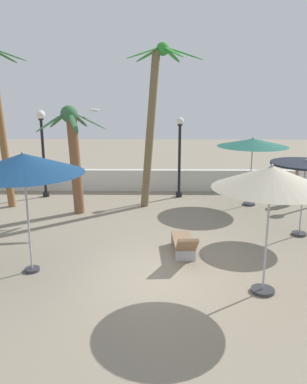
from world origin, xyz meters
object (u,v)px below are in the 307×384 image
(seagull_1, at_px, (95,110))
(palm_tree_0, at_px, (154,110))
(patio_umbrella_1, at_px, (253,143))
(lounge_chair_0, at_px, (184,242))
(patio_umbrella_5, at_px, (23,164))
(lamp_post_3, at_px, (43,143))
(patio_umbrella_3, at_px, (305,169))
(lamp_post_0, at_px, (180,153))
(guest_1, at_px, (302,177))
(patio_umbrella_0, at_px, (271,178))
(palm_tree_1, at_px, (73,147))

(seagull_1, bearing_deg, palm_tree_0, -4.62)
(patio_umbrella_1, xyz_separation_m, lounge_chair_0, (-2.97, -5.11, -2.12))
(patio_umbrella_1, xyz_separation_m, patio_umbrella_5, (-6.96, -6.16, 0.31))
(patio_umbrella_5, relative_size, lamp_post_3, 0.84)
(seagull_1, bearing_deg, patio_umbrella_1, -0.01)
(lounge_chair_0, bearing_deg, palm_tree_0, 100.43)
(patio_umbrella_3, distance_m, lounge_chair_0, 4.54)
(patio_umbrella_1, relative_size, lamp_post_3, 0.75)
(patio_umbrella_5, xyz_separation_m, lamp_post_0, (4.17, 7.39, -0.89))
(lounge_chair_0, relative_size, seagull_1, 1.75)
(patio_umbrella_5, bearing_deg, lounge_chair_0, 14.84)
(patio_umbrella_1, height_order, guest_1, patio_umbrella_1)
(lounge_chair_0, distance_m, guest_1, 7.63)
(patio_umbrella_1, distance_m, patio_umbrella_3, 3.57)
(lounge_chair_0, bearing_deg, patio_umbrella_3, 23.49)
(palm_tree_0, xyz_separation_m, seagull_1, (-2.26, 0.18, -0.01))
(patio_umbrella_1, bearing_deg, patio_umbrella_5, -138.45)
(patio_umbrella_5, bearing_deg, guest_1, 35.79)
(patio_umbrella_5, height_order, guest_1, patio_umbrella_5)
(patio_umbrella_3, relative_size, lamp_post_0, 0.72)
(guest_1, bearing_deg, patio_umbrella_0, -114.47)
(patio_umbrella_3, height_order, patio_umbrella_5, patio_umbrella_5)
(patio_umbrella_0, height_order, patio_umbrella_3, patio_umbrella_0)
(patio_umbrella_3, xyz_separation_m, patio_umbrella_5, (-7.81, -2.72, 0.64))
(palm_tree_0, relative_size, seagull_1, 5.70)
(palm_tree_0, height_order, lamp_post_0, palm_tree_0)
(patio_umbrella_1, xyz_separation_m, palm_tree_1, (-6.81, -1.11, -0.01))
(palm_tree_1, height_order, lounge_chair_0, palm_tree_1)
(lamp_post_3, height_order, guest_1, lamp_post_3)
(palm_tree_0, bearing_deg, seagull_1, 175.38)
(palm_tree_0, distance_m, guest_1, 6.71)
(palm_tree_1, distance_m, seagull_1, 1.82)
(patio_umbrella_0, xyz_separation_m, patio_umbrella_5, (-5.69, 1.04, 0.11))
(patio_umbrella_3, distance_m, lamp_post_0, 5.93)
(patio_umbrella_0, bearing_deg, guest_1, 65.53)
(lamp_post_3, bearing_deg, lounge_chair_0, -48.23)
(palm_tree_1, xyz_separation_m, guest_1, (9.03, 1.56, -1.45))
(lamp_post_0, bearing_deg, palm_tree_0, -127.67)
(patio_umbrella_0, xyz_separation_m, patio_umbrella_1, (1.26, 7.20, -0.19))
(patio_umbrella_0, bearing_deg, lamp_post_0, 100.28)
(patio_umbrella_3, relative_size, lamp_post_3, 0.67)
(patio_umbrella_0, distance_m, lounge_chair_0, 3.56)
(palm_tree_0, bearing_deg, lounge_chair_0, -79.57)
(patio_umbrella_5, height_order, palm_tree_1, palm_tree_1)
(palm_tree_1, xyz_separation_m, lounge_chair_0, (3.84, -4.00, -2.11))
(patio_umbrella_0, xyz_separation_m, lamp_post_0, (-1.53, 8.43, -0.78))
(patio_umbrella_0, relative_size, guest_1, 1.74)
(lamp_post_0, relative_size, lounge_chair_0, 1.79)
(patio_umbrella_0, relative_size, palm_tree_0, 0.48)
(lounge_chair_0, bearing_deg, patio_umbrella_1, 59.84)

